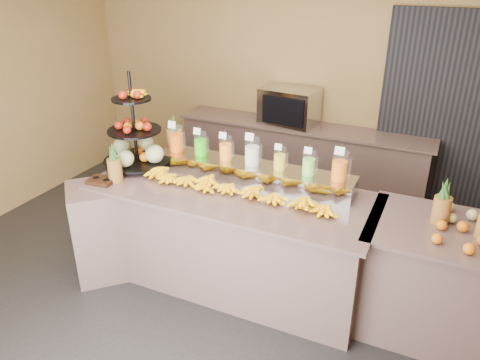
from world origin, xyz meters
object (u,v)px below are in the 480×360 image
Objects in this scene: fruit_stand at (139,143)px; condiment_caddy at (101,181)px; right_fruit_pile at (458,227)px; banana_heap at (232,185)px; pitcher_tray at (252,172)px; oven_warmer at (289,106)px.

fruit_stand reaches higher than condiment_caddy.
right_fruit_pile reaches higher than condiment_caddy.
condiment_caddy is (-1.14, -0.32, -0.04)m from banana_heap.
fruit_stand reaches higher than pitcher_tray.
fruit_stand reaches higher than banana_heap.
oven_warmer is (0.85, 1.83, -0.01)m from fruit_stand.
fruit_stand reaches higher than right_fruit_pile.
right_fruit_pile reaches higher than banana_heap.
right_fruit_pile is at bearing 1.78° from banana_heap.
condiment_caddy is at bearing -107.08° from oven_warmer.
banana_heap is at bearing -5.77° from fruit_stand.
pitcher_tray is at bearing 10.11° from fruit_stand.
pitcher_tray is at bearing 79.70° from banana_heap.
fruit_stand is 3.93× the size of condiment_caddy.
condiment_caddy is 0.57× the size of right_fruit_pile.
condiment_caddy is 2.49m from oven_warmer.
condiment_caddy is at bearing -164.15° from banana_heap.
fruit_stand is at bearing 172.21° from banana_heap.
right_fruit_pile is 2.74m from oven_warmer.
banana_heap is 1.77m from right_fruit_pile.
banana_heap is 2.01× the size of fruit_stand.
oven_warmer reaches higher than pitcher_tray.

